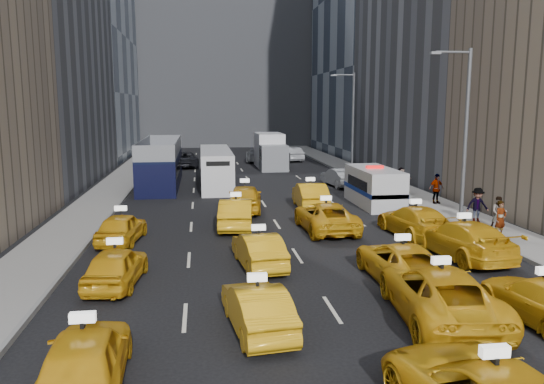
{
  "coord_description": "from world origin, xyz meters",
  "views": [
    {
      "loc": [
        -3.93,
        -13.18,
        6.25
      ],
      "look_at": [
        -0.47,
        12.42,
        2.0
      ],
      "focal_mm": 35.0,
      "sensor_mm": 36.0,
      "label": 1
    }
  ],
  "objects_px": {
    "pedestrian_0": "(501,219)",
    "nypd_van": "(374,187)",
    "box_truck": "(270,151)",
    "city_bus": "(216,168)",
    "double_decker": "(161,163)"
  },
  "relations": [
    {
      "from": "nypd_van",
      "to": "pedestrian_0",
      "type": "relative_size",
      "value": 3.48
    },
    {
      "from": "box_truck",
      "to": "nypd_van",
      "type": "bearing_deg",
      "value": -80.93
    },
    {
      "from": "nypd_van",
      "to": "box_truck",
      "type": "relative_size",
      "value": 0.79
    },
    {
      "from": "double_decker",
      "to": "box_truck",
      "type": "bearing_deg",
      "value": 44.94
    },
    {
      "from": "nypd_van",
      "to": "box_truck",
      "type": "height_order",
      "value": "box_truck"
    },
    {
      "from": "nypd_van",
      "to": "double_decker",
      "type": "distance_m",
      "value": 17.16
    },
    {
      "from": "city_bus",
      "to": "box_truck",
      "type": "xyz_separation_m",
      "value": [
        5.78,
        11.36,
        0.29
      ]
    },
    {
      "from": "nypd_van",
      "to": "pedestrian_0",
      "type": "height_order",
      "value": "nypd_van"
    },
    {
      "from": "nypd_van",
      "to": "pedestrian_0",
      "type": "bearing_deg",
      "value": -67.67
    },
    {
      "from": "pedestrian_0",
      "to": "city_bus",
      "type": "bearing_deg",
      "value": 107.0
    },
    {
      "from": "nypd_van",
      "to": "city_bus",
      "type": "height_order",
      "value": "city_bus"
    },
    {
      "from": "box_truck",
      "to": "pedestrian_0",
      "type": "xyz_separation_m",
      "value": [
        6.85,
        -30.12,
        -0.68
      ]
    },
    {
      "from": "nypd_van",
      "to": "city_bus",
      "type": "bearing_deg",
      "value": 139.85
    },
    {
      "from": "nypd_van",
      "to": "double_decker",
      "type": "bearing_deg",
      "value": 148.34
    },
    {
      "from": "pedestrian_0",
      "to": "nypd_van",
      "type": "bearing_deg",
      "value": 90.98
    }
  ]
}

